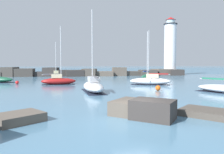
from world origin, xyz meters
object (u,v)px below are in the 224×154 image
Objects in this scene: sailboat_moored_5 at (148,76)px; mooring_buoy_far_side at (158,88)px; sailboat_moored_2 at (58,80)px; sailboat_moored_3 at (150,81)px; sailboat_moored_6 at (93,86)px; mooring_buoy_orange_near at (17,82)px; sailboat_moored_0 at (56,76)px; lighthouse at (170,49)px.

sailboat_moored_5 is 20.65m from mooring_buoy_far_side.
sailboat_moored_2 is at bearing 140.49° from mooring_buoy_far_side.
mooring_buoy_far_side is at bearing -103.16° from sailboat_moored_3.
mooring_buoy_far_side is at bearing -1.19° from sailboat_moored_6.
sailboat_moored_6 is 17.28m from mooring_buoy_orange_near.
sailboat_moored_6 is at bearing -74.87° from sailboat_moored_0.
sailboat_moored_5 is at bearing 54.48° from sailboat_moored_6.
lighthouse is at bearing 59.80° from sailboat_moored_3.
sailboat_moored_5 is (-13.48, -17.61, -7.36)m from lighthouse.
sailboat_moored_6 is (-27.53, -37.29, -7.29)m from lighthouse.
mooring_buoy_far_side is (14.45, -22.60, -0.41)m from sailboat_moored_0.
sailboat_moored_6 is (-14.05, -19.68, 0.07)m from sailboat_moored_5.
sailboat_moored_0 is at bearing 59.61° from mooring_buoy_orange_near.
sailboat_moored_6 is (6.06, -22.42, -0.02)m from sailboat_moored_0.
sailboat_moored_6 is 11.58× the size of mooring_buoy_far_side.
sailboat_moored_2 reaches higher than sailboat_moored_0.
mooring_buoy_far_side reaches higher than mooring_buoy_orange_near.
sailboat_moored_2 is 0.96× the size of sailboat_moored_6.
sailboat_moored_5 reaches higher than mooring_buoy_far_side.
lighthouse reaches higher than sailboat_moored_3.
mooring_buoy_orange_near is 0.89× the size of mooring_buoy_far_side.
sailboat_moored_5 is at bearing 72.40° from sailboat_moored_3.
sailboat_moored_0 is (-33.59, -14.86, -7.27)m from lighthouse.
sailboat_moored_3 is (16.24, -14.96, -0.06)m from sailboat_moored_0.
lighthouse is at bearing 53.56° from sailboat_moored_6.
sailboat_moored_2 is 11.79m from sailboat_moored_6.
lighthouse is 20.48× the size of mooring_buoy_far_side.
mooring_buoy_far_side is (-1.79, -7.64, -0.35)m from sailboat_moored_3.
sailboat_moored_2 reaches higher than mooring_buoy_far_side.
sailboat_moored_6 is at bearing -125.52° from sailboat_moored_5.
sailboat_moored_0 is at bearing 122.59° from mooring_buoy_far_side.
sailboat_moored_6 reaches higher than sailboat_moored_2.
sailboat_moored_2 is at bearing -154.70° from sailboat_moored_5.
sailboat_moored_3 reaches higher than mooring_buoy_far_side.
sailboat_moored_6 is 8.40m from mooring_buoy_far_side.
lighthouse is 22.97× the size of mooring_buoy_orange_near.
sailboat_moored_3 is 0.86× the size of sailboat_moored_6.
sailboat_moored_5 is 26.83m from mooring_buoy_orange_near.
sailboat_moored_2 is 12.49× the size of mooring_buoy_orange_near.
mooring_buoy_orange_near is at bearing -147.90° from lighthouse.
sailboat_moored_5 reaches higher than sailboat_moored_3.
sailboat_moored_3 is at bearing -12.29° from sailboat_moored_2.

